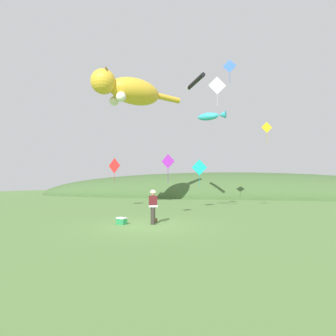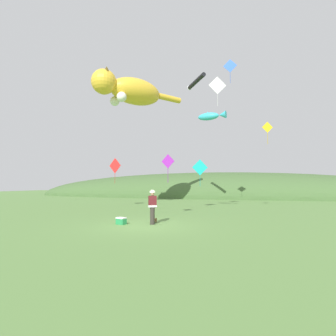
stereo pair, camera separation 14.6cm
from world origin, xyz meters
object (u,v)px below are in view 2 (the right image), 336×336
(kite_diamond_blue, at_px, (230,66))
(kite_diamond_gold, at_px, (267,128))
(kite_fish_windsock, at_px, (211,116))
(kite_diamond_white, at_px, (217,86))
(kite_diamond_violet, at_px, (168,162))
(kite_diamond_teal, at_px, (200,168))
(kite_diamond_red, at_px, (115,166))
(kite_giant_cat, at_px, (129,90))
(kite_tube_streamer, at_px, (196,82))
(kite_spool, at_px, (155,220))
(festival_attendant, at_px, (152,206))
(picnic_cooler, at_px, (121,221))

(kite_diamond_blue, xyz_separation_m, kite_diamond_gold, (2.76, 0.38, -5.14))
(kite_fish_windsock, relative_size, kite_diamond_white, 0.99)
(kite_diamond_blue, bearing_deg, kite_diamond_violet, -124.54)
(kite_diamond_teal, bearing_deg, kite_diamond_red, -176.99)
(kite_fish_windsock, bearing_deg, kite_giant_cat, 163.80)
(kite_tube_streamer, bearing_deg, kite_spool, -94.66)
(festival_attendant, xyz_separation_m, kite_giant_cat, (-5.31, 8.56, 9.65))
(kite_tube_streamer, bearing_deg, picnic_cooler, -102.59)
(kite_diamond_blue, height_order, kite_diamond_teal, kite_diamond_blue)
(festival_attendant, bearing_deg, kite_spool, 95.62)
(kite_spool, xyz_separation_m, kite_diamond_gold, (6.50, 8.09, 6.37))
(picnic_cooler, height_order, kite_fish_windsock, kite_fish_windsock)
(kite_spool, relative_size, kite_diamond_gold, 0.15)
(kite_diamond_teal, bearing_deg, kite_diamond_gold, -2.22)
(picnic_cooler, xyz_separation_m, kite_fish_windsock, (3.93, 6.75, 6.93))
(kite_tube_streamer, height_order, kite_diamond_violet, kite_tube_streamer)
(kite_fish_windsock, bearing_deg, kite_diamond_teal, 116.55)
(picnic_cooler, height_order, kite_diamond_gold, kite_diamond_gold)
(kite_diamond_violet, bearing_deg, kite_fish_windsock, 54.50)
(kite_diamond_white, bearing_deg, festival_attendant, -114.70)
(kite_giant_cat, xyz_separation_m, kite_fish_windsock, (7.68, -2.23, -3.49))
(kite_spool, distance_m, picnic_cooler, 1.84)
(kite_diamond_white, bearing_deg, kite_diamond_teal, 122.82)
(kite_diamond_red, bearing_deg, festival_attendant, -52.11)
(kite_spool, bearing_deg, kite_diamond_teal, 82.29)
(kite_tube_streamer, distance_m, kite_diamond_gold, 7.46)
(kite_diamond_gold, bearing_deg, kite_diamond_teal, 177.78)
(kite_spool, distance_m, kite_diamond_gold, 12.18)
(kite_diamond_blue, xyz_separation_m, kite_diamond_violet, (-3.70, -5.37, -8.14))
(kite_fish_windsock, bearing_deg, kite_diamond_red, 166.23)
(kite_diamond_gold, bearing_deg, kite_diamond_violet, -138.34)
(kite_fish_windsock, distance_m, kite_diamond_red, 9.87)
(kite_spool, bearing_deg, kite_giant_cat, 123.53)
(kite_diamond_white, bearing_deg, kite_spool, -117.64)
(kite_spool, bearing_deg, kite_diamond_red, 129.79)
(kite_spool, bearing_deg, kite_diamond_violet, 89.01)
(kite_diamond_gold, bearing_deg, kite_diamond_red, -179.14)
(kite_diamond_white, distance_m, kite_diamond_teal, 6.71)
(kite_giant_cat, bearing_deg, kite_diamond_violet, -46.51)
(kite_giant_cat, height_order, kite_diamond_violet, kite_giant_cat)
(kite_fish_windsock, relative_size, kite_diamond_blue, 1.10)
(kite_fish_windsock, bearing_deg, kite_diamond_gold, 30.52)
(kite_diamond_violet, distance_m, kite_diamond_red, 8.64)
(festival_attendant, height_order, kite_giant_cat, kite_giant_cat)
(kite_giant_cat, relative_size, kite_tube_streamer, 2.65)
(picnic_cooler, height_order, kite_giant_cat, kite_giant_cat)
(kite_diamond_violet, xyz_separation_m, kite_diamond_teal, (1.08, 5.96, -0.04))
(kite_tube_streamer, relative_size, kite_diamond_violet, 1.60)
(kite_giant_cat, distance_m, kite_diamond_white, 8.59)
(kite_diamond_blue, height_order, kite_diamond_white, kite_diamond_blue)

